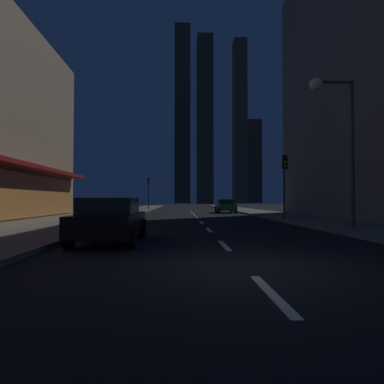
{
  "coord_description": "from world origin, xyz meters",
  "views": [
    {
      "loc": [
        -1.35,
        -6.89,
        1.38
      ],
      "look_at": [
        0.0,
        29.39,
        2.25
      ],
      "focal_mm": 31.21,
      "sensor_mm": 36.0,
      "label": 1
    }
  ],
  "objects_px": {
    "traffic_light_far_left": "(148,186)",
    "car_parked_far": "(226,206)",
    "street_lamp_right": "(334,116)",
    "fire_hydrant_far_left": "(119,212)",
    "car_parked_near": "(110,220)",
    "traffic_light_near_right": "(285,172)"
  },
  "relations": [
    {
      "from": "car_parked_near",
      "to": "traffic_light_near_right",
      "type": "relative_size",
      "value": 1.01
    },
    {
      "from": "street_lamp_right",
      "to": "fire_hydrant_far_left",
      "type": "bearing_deg",
      "value": 135.36
    },
    {
      "from": "car_parked_near",
      "to": "car_parked_far",
      "type": "distance_m",
      "value": 25.79
    },
    {
      "from": "traffic_light_near_right",
      "to": "traffic_light_far_left",
      "type": "distance_m",
      "value": 25.56
    },
    {
      "from": "car_parked_near",
      "to": "traffic_light_near_right",
      "type": "xyz_separation_m",
      "value": [
        9.1,
        10.57,
        2.45
      ]
    },
    {
      "from": "car_parked_near",
      "to": "street_lamp_right",
      "type": "xyz_separation_m",
      "value": [
        8.98,
        3.34,
        4.33
      ]
    },
    {
      "from": "car_parked_far",
      "to": "traffic_light_near_right",
      "type": "relative_size",
      "value": 1.01
    },
    {
      "from": "fire_hydrant_far_left",
      "to": "traffic_light_near_right",
      "type": "height_order",
      "value": "traffic_light_near_right"
    },
    {
      "from": "traffic_light_far_left",
      "to": "street_lamp_right",
      "type": "relative_size",
      "value": 0.64
    },
    {
      "from": "traffic_light_far_left",
      "to": "traffic_light_near_right",
      "type": "bearing_deg",
      "value": -64.51
    },
    {
      "from": "traffic_light_far_left",
      "to": "fire_hydrant_far_left",
      "type": "bearing_deg",
      "value": -91.2
    },
    {
      "from": "fire_hydrant_far_left",
      "to": "traffic_light_far_left",
      "type": "height_order",
      "value": "traffic_light_far_left"
    },
    {
      "from": "car_parked_far",
      "to": "street_lamp_right",
      "type": "relative_size",
      "value": 0.64
    },
    {
      "from": "car_parked_near",
      "to": "traffic_light_near_right",
      "type": "distance_m",
      "value": 14.16
    },
    {
      "from": "car_parked_far",
      "to": "street_lamp_right",
      "type": "distance_m",
      "value": 21.94
    },
    {
      "from": "car_parked_near",
      "to": "fire_hydrant_far_left",
      "type": "distance_m",
      "value": 14.66
    },
    {
      "from": "fire_hydrant_far_left",
      "to": "traffic_light_far_left",
      "type": "distance_m",
      "value": 19.36
    },
    {
      "from": "car_parked_near",
      "to": "street_lamp_right",
      "type": "relative_size",
      "value": 0.64
    },
    {
      "from": "street_lamp_right",
      "to": "traffic_light_near_right",
      "type": "bearing_deg",
      "value": 89.05
    },
    {
      "from": "fire_hydrant_far_left",
      "to": "car_parked_far",
      "type": "bearing_deg",
      "value": 47.3
    },
    {
      "from": "traffic_light_far_left",
      "to": "car_parked_far",
      "type": "bearing_deg",
      "value": -44.27
    },
    {
      "from": "traffic_light_far_left",
      "to": "street_lamp_right",
      "type": "bearing_deg",
      "value": -70.25
    }
  ]
}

